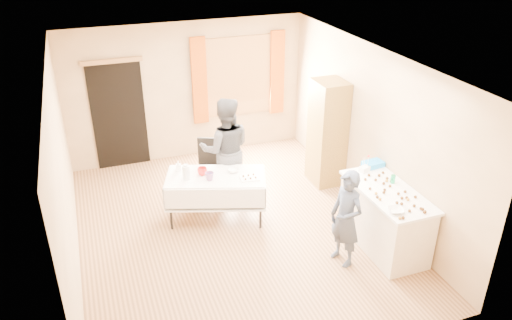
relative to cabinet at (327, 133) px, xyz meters
name	(u,v)px	position (x,y,z in m)	size (l,w,h in m)	color
floor	(233,228)	(-1.99, -0.87, -0.94)	(4.50, 5.50, 0.02)	#9E7047
ceiling	(229,60)	(-1.99, -0.87, 1.68)	(4.50, 5.50, 0.02)	white
wall_back	(187,91)	(-1.99, 1.89, 0.37)	(4.50, 0.02, 2.60)	tan
wall_front	(319,270)	(-1.99, -3.63, 0.37)	(4.50, 0.02, 2.60)	tan
wall_left	(63,178)	(-4.25, -0.87, 0.37)	(0.02, 5.50, 2.60)	tan
wall_right	(370,130)	(0.27, -0.87, 0.37)	(0.02, 5.50, 2.60)	tan
window_frame	(238,76)	(-0.99, 1.85, 0.57)	(1.32, 0.06, 1.52)	olive
window_pane	(239,76)	(-0.99, 1.83, 0.57)	(1.20, 0.02, 1.40)	white
curtain_left	(199,81)	(-1.77, 1.80, 0.57)	(0.28, 0.06, 1.65)	#AF4A0D
curtain_right	(277,73)	(-0.21, 1.80, 0.57)	(0.28, 0.06, 1.65)	#AF4A0D
doorway	(119,116)	(-3.29, 1.86, 0.07)	(0.95, 0.04, 2.00)	black
door_lintel	(112,61)	(-3.29, 1.83, 1.09)	(1.05, 0.06, 0.08)	olive
cabinet	(327,133)	(0.00, 0.00, 0.00)	(0.50, 0.60, 1.85)	brown
counter	(384,218)	(-0.10, -2.01, -0.47)	(0.71, 1.49, 0.91)	beige
party_table	(216,193)	(-2.14, -0.51, -0.48)	(1.68, 1.22, 0.75)	black
chair	(209,177)	(-2.04, 0.34, -0.65)	(0.51, 0.51, 0.94)	black
girl	(346,219)	(-0.81, -2.15, -0.23)	(0.46, 0.58, 1.38)	#2A344A
woman	(226,150)	(-1.80, 0.06, -0.05)	(0.99, 0.85, 1.76)	black
soda_can	(393,179)	(0.07, -1.85, 0.04)	(0.07, 0.07, 0.12)	#159A58
mixing_bowl	(396,210)	(-0.33, -2.52, 0.01)	(0.24, 0.24, 0.05)	white
foam_block	(364,169)	(-0.12, -1.41, 0.02)	(0.15, 0.10, 0.08)	white
blue_basket	(373,164)	(0.08, -1.32, 0.02)	(0.30, 0.20, 0.08)	#148DF4
pitcher	(186,173)	(-2.58, -0.47, -0.07)	(0.11, 0.11, 0.22)	silver
cup_red	(202,171)	(-2.32, -0.41, -0.12)	(0.19, 0.19, 0.12)	red
cup_rainbow	(209,176)	(-2.26, -0.61, -0.11)	(0.15, 0.15, 0.12)	red
small_bowl	(233,171)	(-1.85, -0.49, -0.15)	(0.23, 0.23, 0.05)	white
pastry_tray	(249,178)	(-1.69, -0.78, -0.17)	(0.28, 0.20, 0.02)	white
bottle	(178,166)	(-2.63, -0.16, -0.09)	(0.09, 0.09, 0.16)	white
cake_balls	(394,193)	(-0.10, -2.14, 0.00)	(0.53, 1.16, 0.04)	#3F2314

